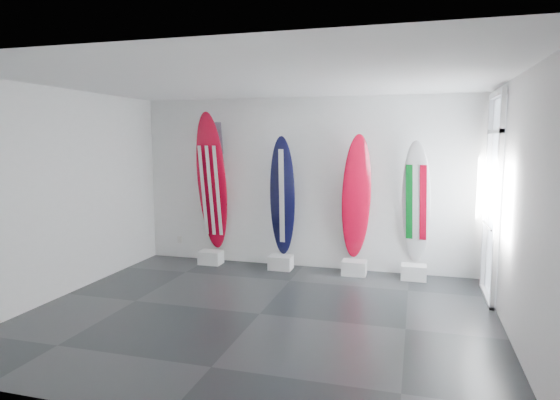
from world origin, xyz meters
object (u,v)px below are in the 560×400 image
(surfboard_navy, at_px, (282,196))
(surfboard_italy, at_px, (416,203))
(surfboard_usa, at_px, (212,182))
(surfboard_swiss, at_px, (356,198))

(surfboard_navy, xyz_separation_m, surfboard_italy, (2.26, 0.00, -0.04))
(surfboard_usa, height_order, surfboard_italy, surfboard_usa)
(surfboard_usa, height_order, surfboard_navy, surfboard_usa)
(surfboard_usa, bearing_deg, surfboard_swiss, 2.65)
(surfboard_navy, relative_size, surfboard_swiss, 0.97)
(surfboard_swiss, height_order, surfboard_italy, surfboard_swiss)
(surfboard_italy, bearing_deg, surfboard_swiss, -168.66)
(surfboard_italy, bearing_deg, surfboard_navy, -168.66)
(surfboard_usa, relative_size, surfboard_swiss, 1.19)
(surfboard_usa, xyz_separation_m, surfboard_italy, (3.59, 0.00, -0.25))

